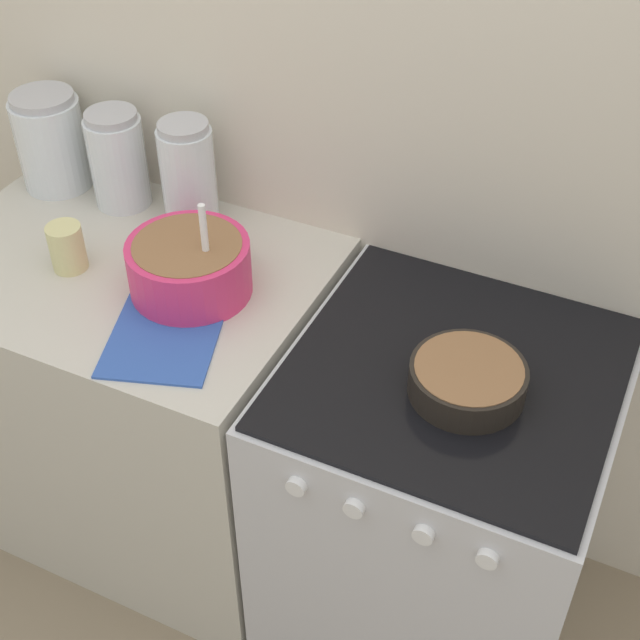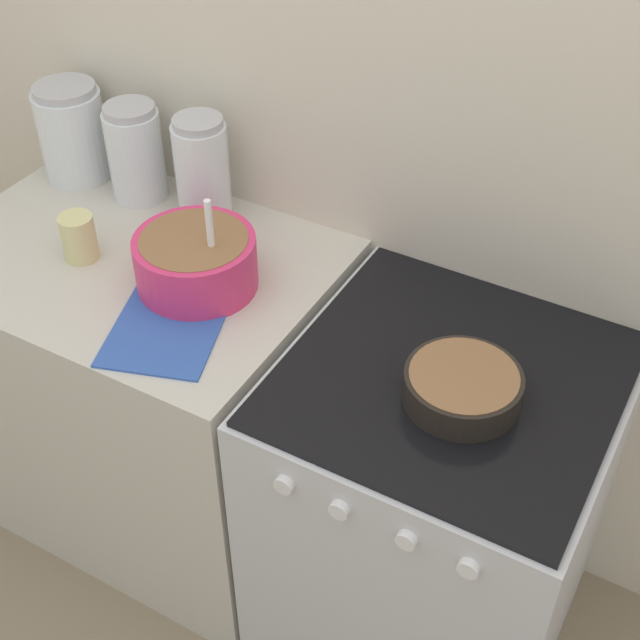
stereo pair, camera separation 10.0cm
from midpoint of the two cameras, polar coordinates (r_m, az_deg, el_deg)
The scene contains 10 objects.
wall_back at distance 2.04m, azimuth 1.75°, elevation 12.84°, with size 4.89×0.05×2.40m.
countertop_cabinet at distance 2.45m, azimuth -12.42°, elevation -4.86°, with size 0.95×0.69×0.88m.
stove at distance 2.17m, azimuth 6.13°, elevation -11.69°, with size 0.69×0.71×0.88m.
mixing_bowl at distance 2.01m, azimuth -9.78°, elevation 3.48°, with size 0.28×0.28×0.24m.
baking_pan at distance 1.78m, azimuth 7.84°, elevation -3.81°, with size 0.23×0.23×0.07m.
storage_jar_left at distance 2.46m, azimuth -17.90°, elevation 10.48°, with size 0.18×0.18×0.26m.
storage_jar_middle at distance 2.34m, azimuth -13.98°, elevation 9.58°, with size 0.14×0.14×0.25m.
storage_jar_right at distance 2.22m, azimuth -9.69°, elevation 8.74°, with size 0.13×0.13×0.27m.
tin_can at distance 2.16m, azimuth -17.18°, elevation 4.44°, with size 0.08×0.08×0.11m.
recipe_page at distance 1.95m, azimuth -11.34°, elevation -0.95°, with size 0.31×0.35×0.01m.
Camera 1 is at (0.68, -0.97, 2.15)m, focal length 50.00 mm.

